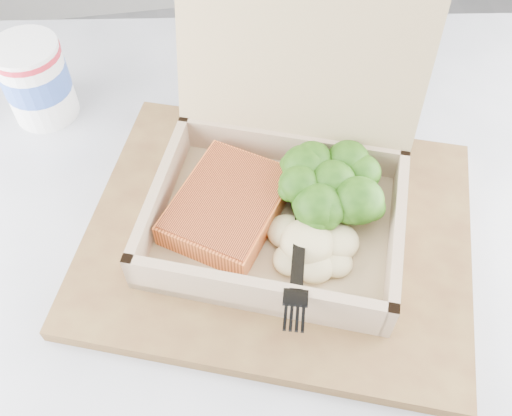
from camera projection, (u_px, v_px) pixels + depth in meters
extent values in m
cylinder|color=black|center=(268.00, 397.00, 0.88)|extent=(0.08, 0.08, 0.72)
cube|color=silver|center=(274.00, 277.00, 0.58)|extent=(0.95, 0.95, 0.03)
cube|color=brown|center=(278.00, 233.00, 0.59)|extent=(0.47, 0.42, 0.02)
cube|color=tan|center=(275.00, 227.00, 0.58)|extent=(0.30, 0.27, 0.01)
cube|color=#9D8266|center=(161.00, 196.00, 0.58)|extent=(0.08, 0.18, 0.05)
cube|color=#9D8266|center=(395.00, 236.00, 0.55)|extent=(0.08, 0.18, 0.05)
cube|color=#9D8266|center=(257.00, 295.00, 0.51)|extent=(0.23, 0.10, 0.05)
cube|color=#9D8266|center=(291.00, 150.00, 0.61)|extent=(0.23, 0.10, 0.05)
cube|color=tan|center=(301.00, 50.00, 0.54)|extent=(0.25, 0.14, 0.19)
cube|color=orange|center=(228.00, 206.00, 0.57)|extent=(0.15, 0.16, 0.03)
ellipsoid|color=#CABB83|center=(307.00, 242.00, 0.54)|extent=(0.09, 0.07, 0.03)
cube|color=black|center=(303.00, 202.00, 0.56)|extent=(0.04, 0.10, 0.03)
cube|color=black|center=(297.00, 270.00, 0.51)|extent=(0.03, 0.05, 0.01)
cylinder|color=white|center=(36.00, 81.00, 0.67)|extent=(0.08, 0.08, 0.10)
cylinder|color=#3455B3|center=(35.00, 77.00, 0.66)|extent=(0.08, 0.08, 0.03)
cylinder|color=red|center=(25.00, 52.00, 0.63)|extent=(0.08, 0.08, 0.01)
cube|color=white|center=(284.00, 98.00, 0.72)|extent=(0.13, 0.16, 0.00)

